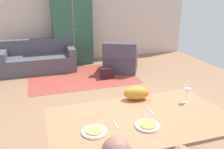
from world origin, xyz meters
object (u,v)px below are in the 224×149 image
Objects in this scene: couch at (39,60)px; handbag at (107,73)px; plate_near_man at (94,132)px; armchair at (121,60)px; wine_glass at (187,92)px; cat at (136,93)px; plate_near_child at (147,126)px; armoire at (72,28)px; dining_table at (140,123)px.

couch reaches higher than handbag.
armchair is at bearing 66.59° from plate_near_man.
wine_glass is 0.58× the size of cat.
handbag is at bearing 91.39° from wine_glass.
cat is at bearing -99.35° from handbag.
cat reaches higher than plate_near_child.
cat is 1.00× the size of handbag.
plate_near_man is at bearing -108.60° from handbag.
handbag is at bearing -36.54° from couch.
plate_near_child is (0.53, -0.06, 0.00)m from plate_near_man.
plate_near_man is 0.53m from plate_near_child.
armoire reaches higher than armchair.
couch is 5.92× the size of handbag.
armoire reaches higher than cat.
armoire is (-1.08, 1.18, 0.73)m from armchair.
dining_table is 0.19m from plate_near_child.
couch is (-0.41, 4.58, -0.47)m from plate_near_man.
armoire is 1.95m from handbag.
plate_near_child is 0.78× the size of cat.
cat is (0.68, 0.57, 0.08)m from plate_near_man.
couch is 1.64× the size of armchair.
armchair reaches higher than plate_near_man.
cat is at bearing 71.44° from dining_table.
plate_near_child is at bearing -91.45° from cat.
plate_near_man is at bearing -96.78° from armoire.
cat is (0.15, 0.45, 0.15)m from dining_table.
plate_near_man is 0.12× the size of armoire.
plate_near_man is at bearing -128.24° from cat.
armoire reaches higher than dining_table.
armchair is at bearing -18.69° from couch.
armchair reaches higher than plate_near_child.
armoire is at bearing 108.63° from handbag.
dining_table is at bearing 90.00° from plate_near_child.
armchair is (0.45, 3.57, -0.57)m from wine_glass.
cat is at bearing -88.97° from armoire.
dining_table is at bearing -100.64° from handbag.
wine_glass reaches higher than armchair.
armchair is 0.55× the size of armoire.
plate_near_child is 0.78× the size of handbag.
cat reaches higher than dining_table.
cat is 2.98m from handbag.
wine_glass reaches higher than plate_near_child.
plate_near_man is 3.67m from handbag.
handbag is (0.55, -1.63, -0.92)m from armoire.
armoire is (-0.08, 4.49, 0.20)m from cat.
dining_table is 6.04× the size of cat.
wine_glass is 0.10× the size of couch.
cat reaches higher than armchair.
armoire reaches higher than plate_near_man.
cat is 3.49m from armchair.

